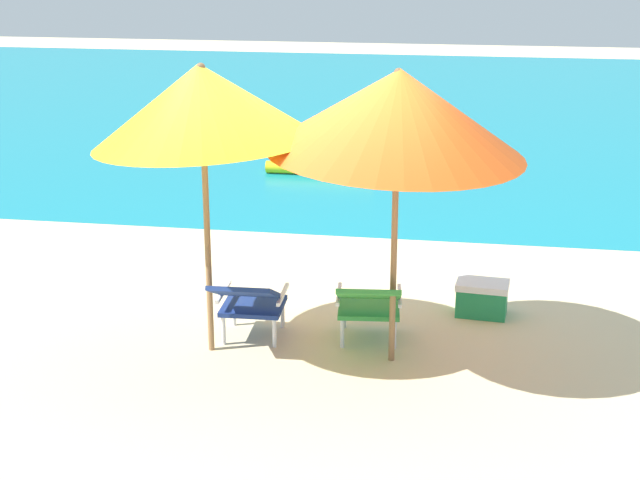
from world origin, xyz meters
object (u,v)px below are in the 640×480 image
lounge_chair_right (369,302)px  beach_umbrella_left (202,104)px  lounge_chair_left (249,300)px  beach_umbrella_right (398,112)px  swim_buoy (320,169)px  cooler_box (482,298)px

lounge_chair_right → beach_umbrella_left: (-1.30, -0.29, 1.68)m
lounge_chair_left → lounge_chair_right: (1.00, 0.12, 0.00)m
beach_umbrella_right → swim_buoy: bearing=105.0°
beach_umbrella_left → lounge_chair_right: bearing=12.6°
lounge_chair_right → cooler_box: 1.31m
lounge_chair_left → beach_umbrella_right: beach_umbrella_right is taller
swim_buoy → beach_umbrella_left: 6.49m
swim_buoy → cooler_box: bearing=-64.8°
beach_umbrella_left → beach_umbrella_right: 1.52m
cooler_box → beach_umbrella_right: bearing=-123.1°
swim_buoy → lounge_chair_left: lounge_chair_left is taller
lounge_chair_left → lounge_chair_right: bearing=7.0°
beach_umbrella_right → lounge_chair_right: bearing=132.7°
lounge_chair_left → cooler_box: 2.20m
swim_buoy → cooler_box: (2.36, -5.01, 0.06)m
swim_buoy → beach_umbrella_right: beach_umbrella_right is taller
lounge_chair_right → cooler_box: (0.95, 0.87, -0.24)m
swim_buoy → lounge_chair_left: 6.03m
lounge_chair_left → swim_buoy: bearing=93.9°
swim_buoy → beach_umbrella_right: 6.64m
swim_buoy → cooler_box: cooler_box is taller
lounge_chair_left → lounge_chair_right: size_ratio=0.97×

